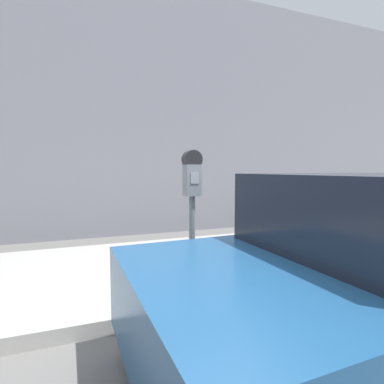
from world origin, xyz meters
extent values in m
cube|color=#ADAAA3|center=(0.00, 2.20, 0.07)|extent=(24.00, 2.80, 0.15)
cube|color=gray|center=(0.00, 4.99, 2.80)|extent=(24.00, 0.30, 5.60)
cylinder|color=slate|center=(0.47, 1.01, 0.67)|extent=(0.06, 0.06, 1.05)
cube|color=slate|center=(0.47, 1.01, 1.36)|extent=(0.16, 0.15, 0.32)
cube|color=gray|center=(0.47, 0.94, 1.38)|extent=(0.09, 0.01, 0.11)
cylinder|color=black|center=(0.47, 1.01, 1.57)|extent=(0.19, 0.12, 0.19)
cylinder|color=black|center=(0.43, 0.44, 0.35)|extent=(0.71, 0.24, 0.71)
camera|label=1|loc=(-0.61, -1.83, 1.46)|focal=28.00mm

